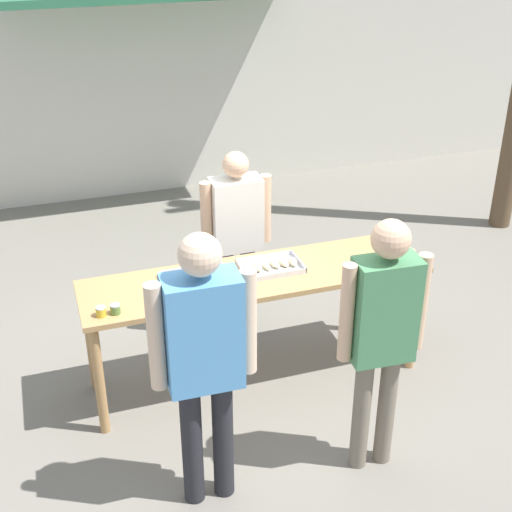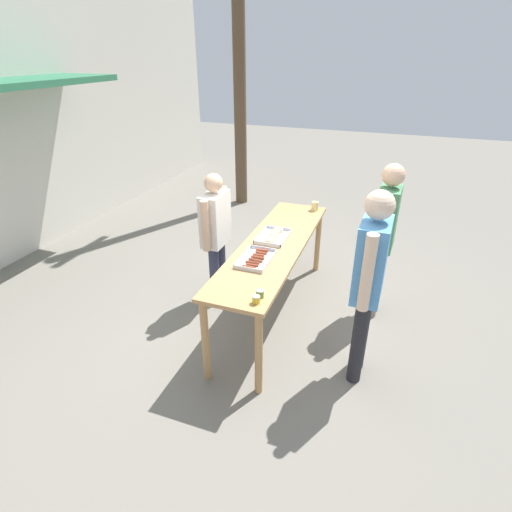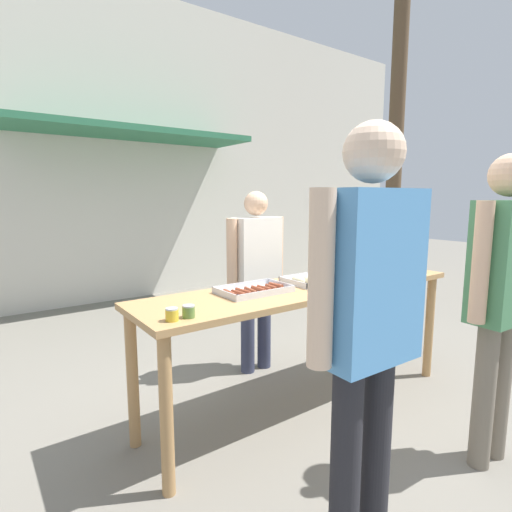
{
  "view_description": "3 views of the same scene",
  "coord_description": "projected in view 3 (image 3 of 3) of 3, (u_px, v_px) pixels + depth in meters",
  "views": [
    {
      "loc": [
        -1.39,
        -4.24,
        3.44
      ],
      "look_at": [
        0.0,
        0.0,
        1.06
      ],
      "focal_mm": 50.0,
      "sensor_mm": 36.0,
      "label": 1
    },
    {
      "loc": [
        -3.7,
        -1.14,
        2.78
      ],
      "look_at": [
        -0.44,
        0.05,
        0.96
      ],
      "focal_mm": 28.0,
      "sensor_mm": 36.0,
      "label": 2
    },
    {
      "loc": [
        -1.94,
        -2.05,
        1.54
      ],
      "look_at": [
        0.07,
        0.72,
        1.03
      ],
      "focal_mm": 28.0,
      "sensor_mm": 36.0,
      "label": 3
    }
  ],
  "objects": [
    {
      "name": "person_customer_with_cup",
      "position": [
        502.0,
        282.0,
        2.2
      ],
      "size": [
        0.56,
        0.23,
        1.77
      ],
      "rotation": [
        0.0,
        0.0,
        3.09
      ],
      "color": "#756B5B",
      "rests_on": "ground"
    },
    {
      "name": "ground_plane",
      "position": [
        305.0,
        404.0,
        2.99
      ],
      "size": [
        24.0,
        24.0,
        0.0
      ],
      "primitive_type": "plane",
      "color": "slate"
    },
    {
      "name": "condiment_jar_ketchup",
      "position": [
        189.0,
        311.0,
        2.09
      ],
      "size": [
        0.07,
        0.07,
        0.07
      ],
      "color": "#567A38",
      "rests_on": "serving_table"
    },
    {
      "name": "beer_cup",
      "position": [
        421.0,
        266.0,
        3.34
      ],
      "size": [
        0.09,
        0.09,
        0.11
      ],
      "color": "#DBC67A",
      "rests_on": "serving_table"
    },
    {
      "name": "condiment_jar_mustard",
      "position": [
        172.0,
        314.0,
        2.03
      ],
      "size": [
        0.07,
        0.07,
        0.07
      ],
      "color": "gold",
      "rests_on": "serving_table"
    },
    {
      "name": "food_tray_sausages",
      "position": [
        254.0,
        290.0,
        2.64
      ],
      "size": [
        0.47,
        0.3,
        0.04
      ],
      "color": "silver",
      "rests_on": "serving_table"
    },
    {
      "name": "food_tray_buns",
      "position": [
        315.0,
        279.0,
        2.96
      ],
      "size": [
        0.45,
        0.31,
        0.06
      ],
      "color": "silver",
      "rests_on": "serving_table"
    },
    {
      "name": "utility_pole",
      "position": [
        398.0,
        82.0,
        5.94
      ],
      "size": [
        1.1,
        0.23,
        6.31
      ],
      "color": "brown",
      "rests_on": "ground"
    },
    {
      "name": "person_server_behind_table",
      "position": [
        256.0,
        266.0,
        3.47
      ],
      "size": [
        0.59,
        0.22,
        1.59
      ],
      "rotation": [
        0.0,
        0.0,
        0.0
      ],
      "color": "#333851",
      "rests_on": "ground"
    },
    {
      "name": "person_customer_holding_hotdog",
      "position": [
        367.0,
        307.0,
        1.61
      ],
      "size": [
        0.62,
        0.24,
        1.83
      ],
      "rotation": [
        0.0,
        0.0,
        3.12
      ],
      "color": "#232328",
      "rests_on": "ground"
    },
    {
      "name": "serving_table",
      "position": [
        307.0,
        301.0,
        2.87
      ],
      "size": [
        2.53,
        0.64,
        0.91
      ],
      "color": "tan",
      "rests_on": "ground"
    },
    {
      "name": "building_facade_back",
      "position": [
        122.0,
        148.0,
        5.85
      ],
      "size": [
        12.0,
        1.11,
        4.5
      ],
      "color": "beige",
      "rests_on": "ground"
    }
  ]
}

